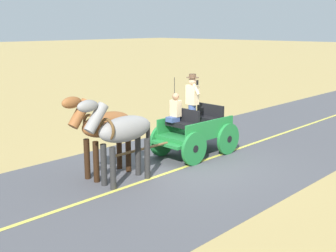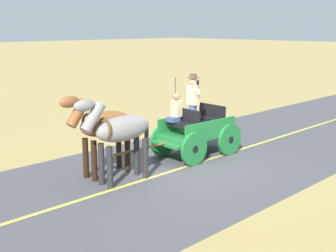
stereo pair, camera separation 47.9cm
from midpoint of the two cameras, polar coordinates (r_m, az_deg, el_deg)
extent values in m
plane|color=tan|center=(12.36, 4.04, -5.18)|extent=(200.00, 200.00, 0.00)
cube|color=#4C4C51|center=(12.35, 4.04, -5.16)|extent=(6.33, 160.00, 0.01)
cube|color=#DBCC4C|center=(12.35, 4.04, -5.14)|extent=(0.12, 160.00, 0.00)
cube|color=#1E7233|center=(13.17, 4.80, -1.06)|extent=(1.26, 2.23, 0.12)
cube|color=#1E7233|center=(12.73, 6.70, -0.29)|extent=(0.12, 2.09, 0.44)
cube|color=#1E7233|center=(13.49, 3.05, 0.52)|extent=(0.12, 2.09, 0.44)
cube|color=#1E7233|center=(12.35, 0.93, -2.44)|extent=(1.09, 0.27, 0.08)
cube|color=#1E7233|center=(14.09, 8.12, -0.97)|extent=(0.73, 0.22, 0.06)
cube|color=black|center=(12.66, 2.97, 0.16)|extent=(1.03, 0.39, 0.14)
cube|color=black|center=(12.73, 3.55, 1.25)|extent=(1.02, 0.11, 0.44)
cube|color=black|center=(13.44, 6.27, 0.85)|extent=(1.03, 0.39, 0.14)
cube|color=black|center=(13.53, 6.80, 1.87)|extent=(1.02, 0.11, 0.44)
cylinder|color=#1E7233|center=(12.24, 4.56, -3.01)|extent=(0.13, 0.96, 0.96)
cylinder|color=black|center=(12.24, 4.56, -3.01)|extent=(0.13, 0.21, 0.21)
cylinder|color=#1E7233|center=(13.13, 0.42, -1.87)|extent=(0.13, 0.96, 0.96)
cylinder|color=black|center=(13.13, 0.42, -1.87)|extent=(0.13, 0.21, 0.21)
cylinder|color=#1E7233|center=(13.37, 9.08, -1.76)|extent=(0.13, 0.96, 0.96)
cylinder|color=black|center=(13.37, 9.08, -1.76)|extent=(0.13, 0.21, 0.21)
cylinder|color=#1E7233|center=(14.19, 4.99, -0.80)|extent=(0.13, 0.96, 0.96)
cylinder|color=black|center=(14.19, 4.99, -0.80)|extent=(0.13, 0.21, 0.21)
cylinder|color=brown|center=(11.71, -2.56, -3.05)|extent=(0.13, 2.00, 0.07)
cylinder|color=black|center=(12.73, 2.05, 3.45)|extent=(0.02, 0.02, 1.30)
cylinder|color=#384C7F|center=(12.72, 4.33, 0.80)|extent=(0.22, 0.22, 0.90)
cube|color=tan|center=(12.59, 4.38, 4.06)|extent=(0.35, 0.23, 0.56)
sphere|color=tan|center=(12.53, 4.42, 5.86)|extent=(0.22, 0.22, 0.22)
cylinder|color=#473323|center=(12.52, 4.42, 6.32)|extent=(0.36, 0.36, 0.01)
cylinder|color=#473323|center=(12.52, 4.43, 6.54)|extent=(0.20, 0.20, 0.10)
cylinder|color=tan|center=(12.41, 4.88, 4.76)|extent=(0.26, 0.09, 0.32)
cube|color=black|center=(12.33, 5.04, 5.64)|extent=(0.02, 0.07, 0.14)
cube|color=#384C7F|center=(12.72, 1.80, 0.88)|extent=(0.29, 0.33, 0.14)
cube|color=tan|center=(12.74, 2.19, 2.32)|extent=(0.31, 0.21, 0.48)
sphere|color=#9E7051|center=(12.68, 2.21, 3.87)|extent=(0.20, 0.20, 0.20)
ellipsoid|color=gray|center=(10.76, -4.62, -0.33)|extent=(0.62, 1.58, 0.64)
cylinder|color=#272726|center=(10.54, -6.30, -5.43)|extent=(0.15, 0.15, 1.05)
cylinder|color=#272726|center=(10.82, -7.43, -4.97)|extent=(0.15, 0.15, 1.05)
cylinder|color=#272726|center=(11.18, -1.74, -4.29)|extent=(0.15, 0.15, 1.05)
cylinder|color=#272726|center=(11.44, -2.92, -3.88)|extent=(0.15, 0.15, 1.05)
cylinder|color=gray|center=(10.20, -8.43, 1.13)|extent=(0.28, 0.66, 0.73)
ellipsoid|color=gray|center=(10.03, -9.53, 2.65)|extent=(0.24, 0.55, 0.28)
cube|color=#272726|center=(10.21, -8.34, 1.35)|extent=(0.08, 0.50, 0.56)
cylinder|color=#272726|center=(11.28, -1.60, -1.25)|extent=(0.11, 0.11, 0.70)
torus|color=brown|center=(10.43, -7.01, -0.36)|extent=(0.55, 0.09, 0.55)
ellipsoid|color=brown|center=(11.34, -6.89, 0.29)|extent=(0.61, 1.58, 0.64)
cylinder|color=black|center=(11.09, -8.38, -4.56)|extent=(0.15, 0.15, 1.05)
cylinder|color=black|center=(11.37, -9.50, -4.16)|extent=(0.15, 0.15, 1.05)
cylinder|color=black|center=(11.75, -4.15, -3.45)|extent=(0.15, 0.15, 1.05)
cylinder|color=black|center=(12.02, -5.30, -3.10)|extent=(0.15, 0.15, 1.05)
cylinder|color=brown|center=(10.76, -10.44, 1.67)|extent=(0.28, 0.66, 0.73)
ellipsoid|color=brown|center=(10.58, -11.48, 3.10)|extent=(0.24, 0.55, 0.28)
cube|color=black|center=(10.76, -10.36, 1.87)|extent=(0.07, 0.50, 0.56)
cylinder|color=black|center=(11.87, -4.07, -0.57)|extent=(0.11, 0.11, 0.70)
torus|color=brown|center=(10.99, -9.12, 0.25)|extent=(0.55, 0.09, 0.55)
camera|label=1|loc=(0.24, -88.88, 0.26)|focal=46.71mm
camera|label=2|loc=(0.24, 91.12, -0.26)|focal=46.71mm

